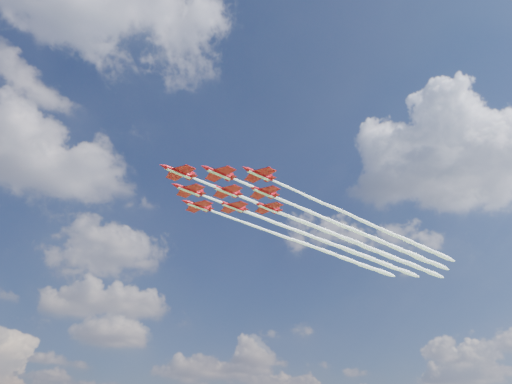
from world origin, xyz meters
TOP-DOWN VIEW (x-y plane):
  - jet_lead at (33.67, 7.64)m, footprint 104.31×36.51m
  - jet_row2_port at (44.56, 3.15)m, footprint 104.31×36.51m
  - jet_row2_starb at (40.11, 17.50)m, footprint 104.31×36.51m
  - jet_row3_port at (55.45, -1.34)m, footprint 104.31×36.51m
  - jet_row3_centre at (51.00, 13.01)m, footprint 104.31×36.51m
  - jet_row3_starb at (46.54, 27.37)m, footprint 104.31×36.51m
  - jet_row4_port at (61.89, 8.53)m, footprint 104.31×36.51m
  - jet_row4_starb at (57.44, 22.88)m, footprint 104.31×36.51m
  - jet_tail at (68.33, 18.39)m, footprint 104.31×36.51m

SIDE VIEW (x-z plane):
  - jet_lead at x=33.67m, z-range 83.51..86.55m
  - jet_row2_port at x=44.56m, z-range 83.51..86.55m
  - jet_row2_starb at x=40.11m, z-range 83.51..86.55m
  - jet_row3_port at x=55.45m, z-range 83.51..86.55m
  - jet_row3_centre at x=51.00m, z-range 83.51..86.55m
  - jet_row3_starb at x=46.54m, z-range 83.51..86.55m
  - jet_row4_port at x=61.89m, z-range 83.51..86.55m
  - jet_row4_starb at x=57.44m, z-range 83.51..86.55m
  - jet_tail at x=68.33m, z-range 83.51..86.55m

